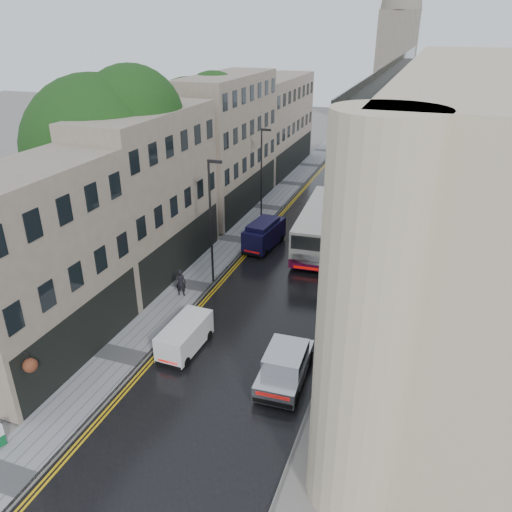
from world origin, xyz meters
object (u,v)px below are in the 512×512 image
Objects in this scene: tree_near at (101,174)px; lamp_post_near at (211,224)px; cream_bus at (297,239)px; pedestrian at (181,283)px; lamp_post_far at (261,175)px; silver_hatchback at (257,382)px; white_van at (160,347)px; navy_van at (246,239)px; white_lorry at (345,194)px; tree_far at (192,145)px.

tree_near is 1.66× the size of lamp_post_near.
cream_bus reaches higher than pedestrian.
lamp_post_far reaches higher than pedestrian.
silver_hatchback is 1.23× the size of white_van.
pedestrian is at bearing -18.77° from tree_near.
cream_bus reaches higher than navy_van.
white_lorry is (13.83, 16.12, -4.85)m from tree_near.
tree_far reaches higher than silver_hatchback.
pedestrian reaches higher than white_van.
lamp_post_near reaches higher than cream_bus.
tree_near is 18.43m from silver_hatchback.
tree_far is 6.79× the size of pedestrian.
lamp_post_far is at bearing 106.26° from silver_hatchback.
navy_van is 6.16m from lamp_post_near.
tree_near is at bearing -116.27° from lamp_post_far.
lamp_post_near is (7.50, -12.75, -1.93)m from tree_far.
lamp_post_far is at bearing 96.79° from white_van.
lamp_post_near reaches higher than pedestrian.
white_lorry is at bearing 49.37° from tree_near.
tree_near is 14.57m from cream_bus.
cream_bus is 6.11× the size of pedestrian.
navy_van is at bearing -129.93° from white_lorry.
navy_van is 0.54× the size of lamp_post_near.
white_lorry reaches higher than navy_van.
tree_far is 14.48m from white_lorry.
tree_far is 1.58× the size of white_lorry.
cream_bus is at bearing -111.28° from white_lorry.
silver_hatchback is at bearing -57.91° from tree_far.
lamp_post_far reaches higher than silver_hatchback.
lamp_post_far is at bearing -167.53° from white_lorry.
cream_bus is at bearing -51.47° from lamp_post_far.
tree_near is 9.21m from pedestrian.
white_lorry is 1.76× the size of navy_van.
tree_near is 1.24× the size of cream_bus.
tree_far is at bearing -80.79° from pedestrian.
navy_van is 7.96m from pedestrian.
silver_hatchback is 10.73m from pedestrian.
tree_near reaches higher than tree_far.
navy_van is (-5.63, -10.57, -0.93)m from white_lorry.
lamp_post_near reaches higher than white_lorry.
white_lorry reaches higher than silver_hatchback.
silver_hatchback is 0.55× the size of lamp_post_near.
silver_hatchback is at bearing -61.48° from navy_van.
lamp_post_near is at bearing -84.22° from lamp_post_far.
lamp_post_far is (-1.90, 21.67, 3.22)m from white_van.
lamp_post_near reaches higher than white_van.
pedestrian is (-2.12, 6.42, 0.17)m from white_van.
navy_van is at bearing -43.35° from tree_far.
pedestrian is 4.27m from lamp_post_near.
white_lorry is at bearing 66.52° from lamp_post_near.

